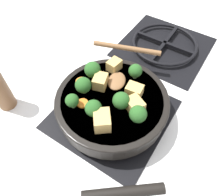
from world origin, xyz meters
name	(u,v)px	position (x,y,z in m)	size (l,w,h in m)	color
ground_plane	(112,115)	(0.00, 0.00, 0.00)	(2.40, 2.40, 0.00)	white
front_burner_grate	(112,112)	(0.00, 0.00, 0.01)	(0.31, 0.31, 0.03)	black
rear_burner_grate	(164,45)	(0.00, 0.36, 0.01)	(0.31, 0.31, 0.03)	black
skillet_pan	(112,104)	(0.00, 0.00, 0.06)	(0.37, 0.40, 0.06)	black
wooden_spoon	(123,62)	(-0.04, 0.13, 0.09)	(0.21, 0.22, 0.02)	brown
tofu_cube_center_large	(100,81)	(-0.05, 0.02, 0.10)	(0.04, 0.03, 0.03)	tan
tofu_cube_near_handle	(114,65)	(-0.05, 0.09, 0.10)	(0.04, 0.03, 0.03)	tan
tofu_cube_east_chunk	(102,120)	(0.02, -0.08, 0.10)	(0.05, 0.04, 0.04)	tan
tofu_cube_west_chunk	(134,91)	(0.04, 0.04, 0.10)	(0.04, 0.03, 0.03)	tan
tofu_cube_back_piece	(135,105)	(0.07, 0.00, 0.10)	(0.04, 0.04, 0.04)	tan
broccoli_floret_near_spoon	(72,101)	(-0.07, -0.08, 0.11)	(0.03, 0.03, 0.04)	#709956
broccoli_floret_center_top	(135,71)	(0.01, 0.10, 0.11)	(0.04, 0.04, 0.05)	#709956
broccoli_floret_east_rim	(138,114)	(0.09, -0.02, 0.11)	(0.04, 0.04, 0.05)	#709956
broccoli_floret_west_rim	(93,108)	(-0.01, -0.07, 0.11)	(0.04, 0.04, 0.05)	#709956
broccoli_floret_north_edge	(93,70)	(-0.09, 0.03, 0.11)	(0.05, 0.05, 0.05)	#709956
broccoli_floret_south_cluster	(121,101)	(0.04, -0.01, 0.11)	(0.04, 0.04, 0.05)	#709956
broccoli_floret_mid_floret	(83,85)	(-0.07, -0.02, 0.11)	(0.04, 0.04, 0.05)	#709956
carrot_slice_orange_thin	(82,81)	(-0.10, 0.00, 0.08)	(0.03, 0.03, 0.01)	orange
carrot_slice_near_center	(83,103)	(-0.05, -0.06, 0.08)	(0.03, 0.03, 0.01)	orange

